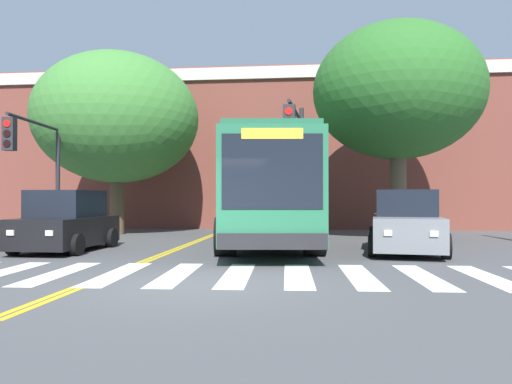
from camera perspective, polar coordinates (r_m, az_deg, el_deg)
ground_plane at (r=9.25m, az=-6.77°, el=-10.41°), size 120.00×120.00×0.00m
crosswalk at (r=10.32m, az=-5.65°, el=-9.37°), size 16.73×4.01×0.01m
lane_line_yellow_inner at (r=24.38m, az=-3.58°, el=-4.32°), size 0.12×36.00×0.01m
lane_line_yellow_outer at (r=24.36m, az=-3.20°, el=-4.32°), size 0.12×36.00×0.01m
city_bus at (r=17.22m, az=1.33°, el=0.26°), size 3.81×12.45×3.38m
car_black_near_lane at (r=15.75m, az=-20.87°, el=-3.33°), size 2.07×3.79×1.78m
car_grey_far_lane at (r=14.91m, az=16.72°, el=-3.53°), size 2.47×4.50×1.79m
car_white_behind_bus at (r=25.31m, az=1.92°, el=-2.38°), size 2.21×4.80×1.76m
traffic_light_far_corner at (r=18.43m, az=-23.70°, el=3.99°), size 0.57×3.74×4.52m
traffic_light_overhead at (r=16.54m, az=4.68°, el=5.19°), size 0.55×4.30×4.85m
street_tree_curbside_large at (r=20.12m, az=15.91°, el=10.88°), size 8.12×8.55×8.17m
street_tree_curbside_small at (r=22.43m, az=-15.58°, el=8.12°), size 9.69×9.71×7.78m
building_facade at (r=29.36m, az=-0.43°, el=4.29°), size 38.21×9.07×8.17m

